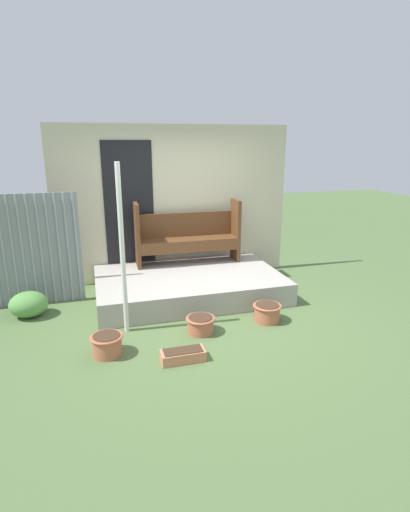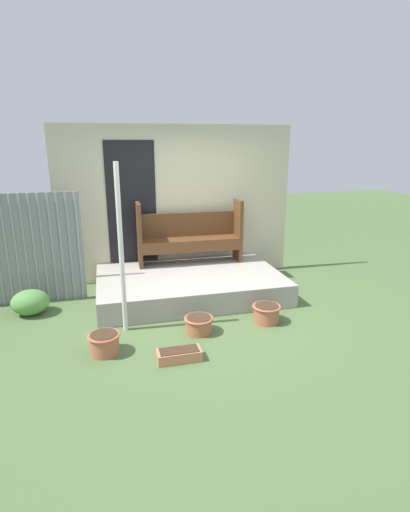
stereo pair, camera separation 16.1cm
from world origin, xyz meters
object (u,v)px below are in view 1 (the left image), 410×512
Objects in this scene: support_post at (122,251)px; shrub_by_fence at (29,304)px; bench at (188,233)px; flower_pot_right at (267,312)px; flower_pot_left at (107,344)px; planter_box_rect at (183,355)px; flower_pot_middle at (201,324)px.

shrub_by_fence is (-1.25, 0.82, -0.88)m from support_post.
flower_pot_right is (0.64, -1.85, -0.71)m from bench.
flower_pot_right is at bearing -18.76° from shrub_by_fence.
planter_box_rect is (0.79, -0.36, -0.07)m from flower_pot_left.
planter_box_rect is (0.53, -0.90, -0.99)m from support_post.
flower_pot_left reaches higher than flower_pot_middle.
flower_pot_middle is at bearing -175.29° from flower_pot_right.
flower_pot_left is at bearing -54.21° from shrub_by_fence.
support_post is 5.68× the size of flower_pot_left.
flower_pot_right is 1.48m from planter_box_rect.
support_post is at bearing -125.19° from bench.
bench is 3.41× the size of shrub_by_fence.
flower_pot_right is at bearing 8.51° from flower_pot_left.
support_post reaches higher than flower_pot_left.
support_post is 5.65× the size of flower_pot_middle.
bench is at bearing 17.97° from shrub_by_fence.
support_post is at bearing 120.47° from planter_box_rect.
bench reaches higher than flower_pot_middle.
flower_pot_right is at bearing -7.00° from support_post.
flower_pot_left is at bearing -116.25° from support_post.
flower_pot_left is at bearing -122.83° from bench.
shrub_by_fence is at bearing 152.25° from flower_pot_middle.
flower_pot_right is (2.11, 0.32, -0.00)m from flower_pot_left.
bench is at bearing 109.15° from flower_pot_right.
flower_pot_left is 0.73× the size of shrub_by_fence.
shrub_by_fence reaches higher than flower_pot_middle.
flower_pot_left is (-0.27, -0.54, -0.92)m from support_post.
bench reaches higher than planter_box_rect.
shrub_by_fence is at bearing -160.69° from bench.
shrub_by_fence is (-1.78, 1.72, 0.11)m from planter_box_rect.
flower_pot_middle is 0.70m from planter_box_rect.
planter_box_rect is (-0.67, -2.52, -0.78)m from bench.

